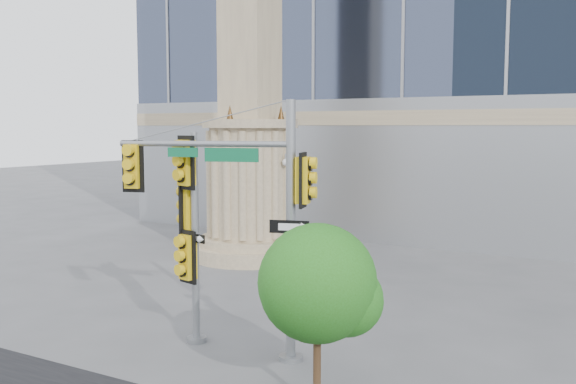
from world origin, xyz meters
The scene contains 5 objects.
ground centered at (0.00, 0.00, 0.00)m, with size 120.00×120.00×0.00m, color #545456.
monument centered at (-6.00, 9.00, 5.52)m, with size 4.40×4.40×16.60m.
main_signal_pole centered at (-0.45, 0.24, 3.34)m, with size 4.09×1.46×5.39m.
secondary_signal_pole centered at (-2.01, 0.37, 2.78)m, with size 0.82×0.72×4.73m.
street_tree centered at (2.06, -1.28, 2.13)m, with size 2.08×2.03×3.23m.
Camera 1 is at (6.83, -10.76, 4.85)m, focal length 40.00 mm.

